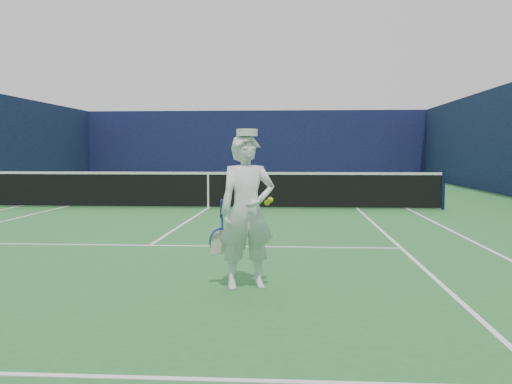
% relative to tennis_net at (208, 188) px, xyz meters
% --- Properties ---
extents(ground, '(80.00, 80.00, 0.00)m').
position_rel_tennis_net_xyz_m(ground, '(0.00, 0.00, -0.55)').
color(ground, '#2A6E30').
rests_on(ground, ground).
extents(court_markings, '(11.03, 23.83, 0.01)m').
position_rel_tennis_net_xyz_m(court_markings, '(0.00, 0.00, -0.55)').
color(court_markings, white).
rests_on(court_markings, ground).
extents(windscreen_fence, '(20.12, 36.12, 4.00)m').
position_rel_tennis_net_xyz_m(windscreen_fence, '(0.00, 0.00, 1.45)').
color(windscreen_fence, '#0E1236').
rests_on(windscreen_fence, ground).
extents(tennis_net, '(12.88, 0.09, 1.07)m').
position_rel_tennis_net_xyz_m(tennis_net, '(0.00, 0.00, 0.00)').
color(tennis_net, '#141E4C').
rests_on(tennis_net, ground).
extents(tennis_player, '(0.85, 0.58, 1.81)m').
position_rel_tennis_net_xyz_m(tennis_player, '(1.86, -9.20, 0.33)').
color(tennis_player, white).
rests_on(tennis_player, ground).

